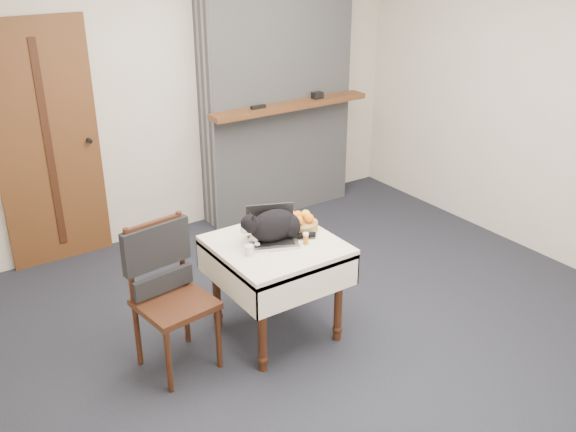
% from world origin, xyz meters
% --- Properties ---
extents(ground, '(4.50, 4.50, 0.00)m').
position_xyz_m(ground, '(0.00, 0.00, 0.00)').
color(ground, black).
rests_on(ground, ground).
extents(room_shell, '(4.52, 4.01, 2.61)m').
position_xyz_m(room_shell, '(0.00, 0.46, 1.76)').
color(room_shell, beige).
rests_on(room_shell, ground).
extents(door, '(0.82, 0.10, 2.00)m').
position_xyz_m(door, '(-1.20, 1.97, 1.00)').
color(door, brown).
rests_on(door, ground).
extents(chimney, '(1.62, 0.48, 2.60)m').
position_xyz_m(chimney, '(0.90, 1.85, 1.30)').
color(chimney, gray).
rests_on(chimney, ground).
extents(side_table, '(0.78, 0.78, 0.70)m').
position_xyz_m(side_table, '(-0.31, 0.01, 0.59)').
color(side_table, '#37200F').
rests_on(side_table, ground).
extents(laptop, '(0.40, 0.37, 0.24)m').
position_xyz_m(laptop, '(-0.31, 0.06, 0.76)').
color(laptop, '#B7B7BC').
rests_on(laptop, side_table).
extents(cat, '(0.50, 0.25, 0.25)m').
position_xyz_m(cat, '(-0.29, 0.05, 0.81)').
color(cat, black).
rests_on(cat, side_table).
extents(cream_jar, '(0.06, 0.06, 0.07)m').
position_xyz_m(cream_jar, '(-0.54, -0.03, 0.73)').
color(cream_jar, silver).
rests_on(cream_jar, side_table).
extents(pill_bottle, '(0.04, 0.04, 0.08)m').
position_xyz_m(pill_bottle, '(-0.15, -0.11, 0.74)').
color(pill_bottle, '#B46B16').
rests_on(pill_bottle, side_table).
extents(fruit_basket, '(0.22, 0.22, 0.13)m').
position_xyz_m(fruit_basket, '(-0.06, 0.08, 0.75)').
color(fruit_basket, olive).
rests_on(fruit_basket, side_table).
extents(desk_clutter, '(0.12, 0.11, 0.01)m').
position_xyz_m(desk_clutter, '(-0.13, 0.09, 0.70)').
color(desk_clutter, black).
rests_on(desk_clutter, side_table).
extents(chair, '(0.49, 0.48, 0.97)m').
position_xyz_m(chair, '(-1.04, 0.16, 0.62)').
color(chair, '#37200F').
rests_on(chair, ground).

